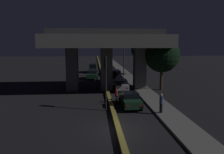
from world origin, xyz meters
name	(u,v)px	position (x,y,z in m)	size (l,w,h in m)	color
ground_plane	(118,130)	(0.00, 0.00, 0.00)	(200.00, 200.00, 0.00)	black
median_divider	(101,71)	(0.00, 35.00, 0.16)	(0.39, 126.00, 0.31)	olive
sidewalk_right	(126,75)	(4.79, 28.00, 0.08)	(2.26, 126.00, 0.16)	#5B5956
elevated_overpass	(106,46)	(0.00, 14.11, 5.89)	(15.86, 9.24, 8.13)	#5B5956
traffic_light_left_of_median	(106,74)	(-0.60, 4.80, 3.45)	(0.30, 0.49, 5.07)	black
street_lamp	(122,54)	(3.51, 25.45, 4.34)	(2.58, 0.32, 7.20)	#2D2D30
car_dark_green_lead	(130,99)	(1.82, 5.67, 0.75)	(1.86, 4.21, 1.49)	black
car_silver_second	(121,85)	(1.90, 13.53, 0.77)	(1.88, 4.16, 1.47)	gray
car_black_third	(115,76)	(1.82, 20.59, 1.00)	(1.93, 4.00, 1.90)	black
car_black_fourth	(111,72)	(1.73, 27.48, 0.67)	(1.98, 4.18, 1.30)	black
car_dark_green_lead_oncoming	(92,74)	(-1.99, 23.78, 0.80)	(2.11, 4.31, 1.51)	black
car_dark_green_second_oncoming	(93,68)	(-1.85, 32.91, 1.01)	(1.97, 4.54, 1.90)	black
motorcycle_white_filtering_near	(116,97)	(0.64, 7.27, 0.59)	(0.34, 1.80, 1.38)	black
pedestrian_on_sidewalk	(161,103)	(4.14, 3.15, 1.03)	(0.31, 0.31, 1.70)	black
roadside_tree_kerbside_near	(162,55)	(7.32, 13.40, 4.72)	(4.66, 4.66, 7.06)	#38281C
roadside_tree_kerbside_mid	(142,50)	(7.79, 27.58, 5.08)	(4.32, 4.32, 7.26)	#38281C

